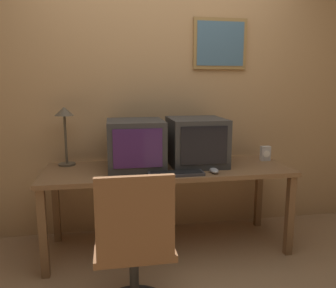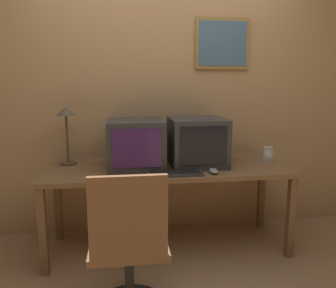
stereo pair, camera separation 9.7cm
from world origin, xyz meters
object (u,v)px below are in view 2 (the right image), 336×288
Objects in this scene: keyboard_main at (175,174)px; mouse_near_keyboard at (213,171)px; desk_lamp at (66,120)px; monitor_left at (136,144)px; desk_clock at (267,154)px; office_chair at (129,256)px; monitor_right at (197,142)px.

mouse_near_keyboard is at bearing 2.35° from keyboard_main.
desk_lamp is (-1.16, 0.46, 0.36)m from mouse_near_keyboard.
desk_clock is (1.17, 0.04, -0.13)m from monitor_left.
monitor_left is 3.64× the size of desk_clock.
keyboard_main is 0.95m from desk_clock.
mouse_near_keyboard is 0.13× the size of office_chair.
monitor_right is 0.98× the size of desk_lamp.
mouse_near_keyboard is at bearing -150.88° from desk_clock.
keyboard_main is at bearing -177.65° from mouse_near_keyboard.
monitor_left reaches higher than keyboard_main.
keyboard_main is (0.28, -0.30, -0.18)m from monitor_left.
office_chair is at bearing -123.46° from monitor_right.
keyboard_main is 0.85× the size of desk_lamp.
keyboard_main is at bearing 58.65° from office_chair.
office_chair reaches higher than mouse_near_keyboard.
desk_clock is at bearing 20.87° from keyboard_main.
monitor_left is at bearing -177.89° from desk_clock.
desk_lamp is (-0.85, 0.47, 0.37)m from keyboard_main.
desk_lamp reaches higher than desk_clock.
keyboard_main is 3.21× the size of desk_clock.
desk_lamp is (-1.74, 0.13, 0.31)m from desk_clock.
desk_lamp is at bearing 151.30° from keyboard_main.
mouse_near_keyboard is 0.67m from desk_clock.
monitor_right reaches higher than desk_clock.
monitor_left is 0.52m from monitor_right.
monitor_right is at bearing -177.59° from desk_clock.
monitor_left is 0.97× the size of desk_lamp.
mouse_near_keyboard is (0.58, -0.28, -0.18)m from monitor_left.
office_chair is at bearing -95.31° from monitor_left.
monitor_left is 0.45m from keyboard_main.
monitor_right is 4.07× the size of mouse_near_keyboard.
desk_lamp is 0.53× the size of office_chair.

